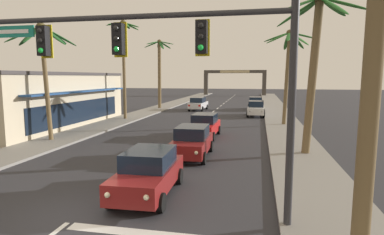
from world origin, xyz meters
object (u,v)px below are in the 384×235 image
at_px(sedan_third_in_queue, 192,141).
at_px(palm_right_third, 288,56).
at_px(sedan_parked_nearest_kerb, 255,103).
at_px(palm_right_nearest, 377,14).
at_px(sedan_parked_mid_kerb, 256,108).
at_px(sedan_lead_at_stop_bar, 148,172).
at_px(sedan_oncoming_far, 198,104).
at_px(palm_left_farthest, 159,65).
at_px(storefront_strip_left, 46,100).
at_px(traffic_signal_mast, 171,57).
at_px(palm_left_second, 43,50).
at_px(palm_left_third, 123,47).
at_px(town_gateway_arch, 235,79).
at_px(palm_right_second, 316,47).
at_px(sedan_fifth_in_queue, 204,125).

relative_size(sedan_third_in_queue, palm_right_third, 0.53).
height_order(sedan_third_in_queue, sedan_parked_nearest_kerb, same).
bearing_deg(palm_right_nearest, sedan_parked_mid_kerb, 94.97).
height_order(sedan_lead_at_stop_bar, palm_right_third, palm_right_third).
relative_size(sedan_oncoming_far, palm_left_farthest, 0.49).
bearing_deg(sedan_third_in_queue, sedan_lead_at_stop_bar, -93.99).
distance_m(sedan_parked_nearest_kerb, storefront_strip_left, 25.92).
relative_size(sedan_third_in_queue, sedan_parked_nearest_kerb, 1.00).
bearing_deg(sedan_parked_nearest_kerb, traffic_signal_mast, -93.56).
distance_m(sedan_lead_at_stop_bar, palm_right_nearest, 8.64).
xyz_separation_m(sedan_parked_mid_kerb, palm_left_second, (-13.66, -17.40, 5.21)).
bearing_deg(palm_left_third, palm_right_third, -3.28).
distance_m(palm_right_third, town_gateway_arch, 47.32).
bearing_deg(traffic_signal_mast, sedan_parked_mid_kerb, 85.18).
bearing_deg(town_gateway_arch, palm_right_third, -80.26).
bearing_deg(sedan_parked_mid_kerb, sedan_lead_at_stop_bar, -98.20).
bearing_deg(sedan_parked_mid_kerb, storefront_strip_left, -147.11).
height_order(sedan_oncoming_far, palm_right_second, palm_right_second).
relative_size(sedan_lead_at_stop_bar, sedan_fifth_in_queue, 1.00).
xyz_separation_m(sedan_lead_at_stop_bar, palm_left_second, (-9.98, 8.17, 5.21)).
xyz_separation_m(sedan_oncoming_far, palm_right_third, (10.18, -11.81, 5.27)).
xyz_separation_m(palm_left_farthest, town_gateway_arch, (7.59, 34.17, -2.11)).
relative_size(palm_left_farthest, palm_right_nearest, 1.14).
xyz_separation_m(sedan_third_in_queue, palm_right_third, (5.97, 12.82, 5.27)).
xyz_separation_m(sedan_parked_nearest_kerb, palm_left_farthest, (-12.73, -1.68, 5.12)).
distance_m(sedan_parked_nearest_kerb, town_gateway_arch, 33.04).
bearing_deg(sedan_parked_mid_kerb, sedan_oncoming_far, 146.09).
bearing_deg(sedan_third_in_queue, town_gateway_arch, 91.95).
xyz_separation_m(palm_left_farthest, palm_right_nearest, (15.42, -34.83, -0.35)).
distance_m(sedan_third_in_queue, palm_right_second, 8.31).
distance_m(palm_right_second, town_gateway_arch, 58.48).
relative_size(sedan_third_in_queue, palm_left_farthest, 0.48).
relative_size(sedan_parked_mid_kerb, palm_right_nearest, 0.55).
bearing_deg(palm_right_nearest, traffic_signal_mast, 159.31).
relative_size(traffic_signal_mast, palm_right_second, 1.17).
distance_m(palm_left_farthest, palm_right_second, 28.57).
xyz_separation_m(sedan_lead_at_stop_bar, sedan_parked_mid_kerb, (3.69, 25.57, 0.00)).
bearing_deg(storefront_strip_left, palm_right_nearest, -40.85).
bearing_deg(sedan_fifth_in_queue, palm_left_third, 140.60).
bearing_deg(sedan_third_in_queue, palm_right_third, 65.04).
xyz_separation_m(sedan_fifth_in_queue, palm_right_second, (6.72, -4.39, 5.05)).
height_order(palm_left_third, palm_right_third, palm_left_third).
bearing_deg(palm_left_second, sedan_third_in_queue, -11.96).
bearing_deg(palm_right_nearest, sedan_third_in_queue, 121.20).
height_order(sedan_lead_at_stop_bar, palm_right_nearest, palm_right_nearest).
distance_m(sedan_third_in_queue, town_gateway_arch, 59.52).
xyz_separation_m(palm_left_second, storefront_strip_left, (-4.20, 5.85, -3.70)).
xyz_separation_m(sedan_parked_mid_kerb, palm_right_third, (2.70, -6.78, 5.27)).
height_order(sedan_fifth_in_queue, palm_left_third, palm_left_third).
distance_m(traffic_signal_mast, palm_right_second, 10.86).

